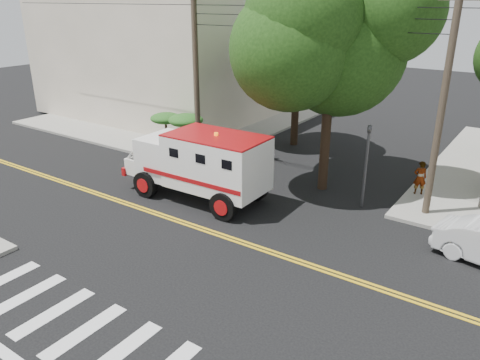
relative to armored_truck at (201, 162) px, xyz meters
The scene contains 12 objects.
ground 3.79m from the armored_truck, 43.45° to the right, with size 100.00×100.00×0.00m, color black.
sidewalk_nw 15.83m from the armored_truck, 134.67° to the left, with size 17.00×17.00×0.15m, color gray.
building_left 18.53m from the armored_truck, 135.83° to the left, with size 16.00×14.00×10.00m, color beige.
utility_pole_left 5.58m from the armored_truck, 130.59° to the left, with size 0.28×0.28×9.00m, color #382D23.
utility_pole_right 9.95m from the armored_truck, 24.01° to the left, with size 0.28×0.28×9.00m, color #382D23.
tree_main 8.00m from the armored_truck, 41.72° to the left, with size 6.08×5.70×9.85m.
tree_left 10.28m from the armored_truck, 91.47° to the left, with size 4.48×4.20×7.70m.
traffic_signal 7.07m from the armored_truck, 27.83° to the left, with size 0.15×0.18×3.60m.
accessibility_sign 5.41m from the armored_truck, 134.24° to the left, with size 0.45×0.10×2.02m.
palm_planter 6.61m from the armored_truck, 139.20° to the left, with size 3.52×2.63×2.36m.
armored_truck is the anchor object (origin of this frame).
pedestrian_a 9.81m from the armored_truck, 35.76° to the left, with size 0.57×0.37×1.56m, color gray.
Camera 1 is at (9.92, -12.58, 8.46)m, focal length 35.00 mm.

